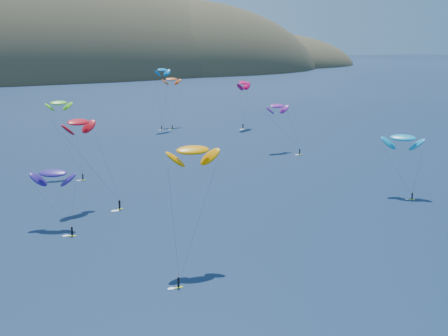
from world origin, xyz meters
TOP-DOWN VIEW (x-y plane):
  - island at (39.40, 562.36)m, footprint 730.00×300.00m
  - kitesurfer_2 at (-3.99, 55.76)m, footprint 11.77×12.16m
  - kitesurfer_3 at (-9.54, 129.38)m, footprint 7.14×11.65m
  - kitesurfer_4 at (42.41, 190.28)m, footprint 8.68×7.03m
  - kitesurfer_5 at (56.42, 74.12)m, footprint 9.39×11.17m
  - kitesurfer_6 at (58.63, 133.05)m, footprint 8.52×12.05m
  - kitesurfer_8 at (71.70, 179.88)m, footprint 10.21×9.51m
  - kitesurfer_9 at (-12.34, 96.87)m, footprint 11.70×11.46m
  - kitesurfer_10 at (-20.43, 85.13)m, footprint 9.27×12.61m
  - kitesurfer_11 at (48.91, 197.57)m, footprint 8.54×12.24m

SIDE VIEW (x-z plane):
  - island at x=39.40m, z-range -115.74..94.26m
  - kitesurfer_10 at x=-20.43m, z-range 3.97..16.65m
  - kitesurfer_5 at x=56.42m, z-range 5.25..20.86m
  - kitesurfer_6 at x=58.63m, z-range 5.86..22.19m
  - kitesurfer_8 at x=71.70m, z-range 7.34..27.45m
  - kitesurfer_9 at x=-12.34m, z-range 7.82..28.34m
  - kitesurfer_11 at x=48.91m, z-range 8.11..28.62m
  - kitesurfer_2 at x=-3.99m, z-range 7.99..28.76m
  - kitesurfer_3 at x=-9.54m, z-range 8.40..29.10m
  - kitesurfer_4 at x=42.41m, z-range 10.15..34.94m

